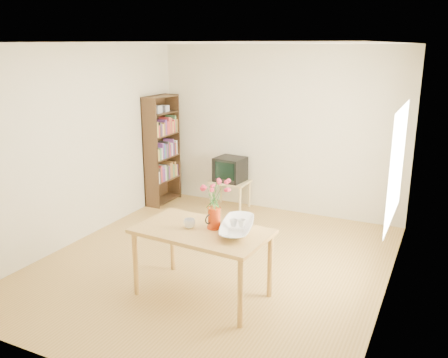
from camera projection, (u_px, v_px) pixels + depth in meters
The scene contains 11 objects.
room at pixel (215, 160), 5.46m from camera, with size 4.50×4.50×4.50m.
table at pixel (202, 237), 4.90m from camera, with size 1.42×0.88×0.75m.
tv_stand at pixel (230, 185), 7.71m from camera, with size 0.60×0.45×0.46m.
bookshelf at pixel (162, 154), 7.88m from camera, with size 0.28×0.70×1.80m.
pitcher at pixel (214, 219), 4.89m from camera, with size 0.15×0.22×0.23m.
flowers at pixel (214, 191), 4.81m from camera, with size 0.26×0.26×0.37m, color #EB375B, non-canonical shape.
mug at pixel (189, 223), 4.91m from camera, with size 0.12×0.12×0.10m, color white.
bowl at pixel (237, 209), 4.80m from camera, with size 0.48×0.48×0.45m, color white.
teacup_a at pixel (234, 213), 4.83m from camera, with size 0.07×0.07×0.06m, color white.
teacup_b at pixel (242, 214), 4.81m from camera, with size 0.07×0.07×0.07m, color white.
television at pixel (231, 169), 7.65m from camera, with size 0.48×0.45×0.39m.
Camera 1 is at (2.44, -4.73, 2.58)m, focal length 38.00 mm.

